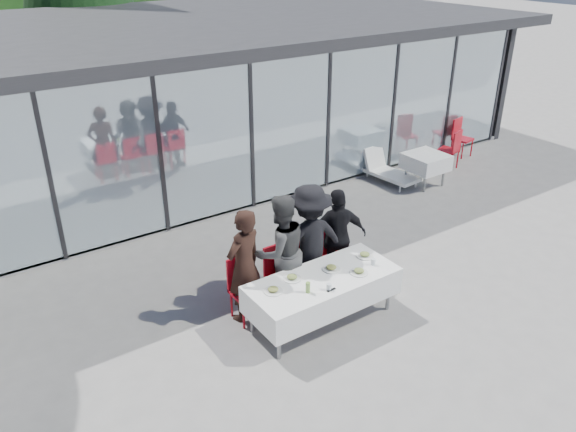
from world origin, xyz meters
The scene contains 23 objects.
ground centered at (0.00, 0.00, 0.00)m, with size 90.00×90.00×0.00m, color gray.
pavilion centered at (2.00, 8.16, 2.15)m, with size 14.80×8.80×3.44m.
dining_table centered at (-0.16, 0.08, 0.54)m, with size 2.26×0.96×0.75m.
diner_a centered at (-1.04, 0.81, 0.89)m, with size 0.65×0.65×1.78m, color black.
diner_chair_a centered at (-1.04, 0.83, 0.54)m, with size 0.44×0.44×0.97m.
diner_b centered at (-0.41, 0.81, 0.91)m, with size 0.89×0.89×1.83m, color #464646.
diner_chair_b centered at (-0.41, 0.83, 0.54)m, with size 0.44×0.44×0.97m.
diner_c centered at (0.13, 0.81, 0.93)m, with size 1.20×1.20×1.86m, color black.
diner_chair_c centered at (0.13, 0.83, 0.54)m, with size 0.44×0.44×0.97m.
diner_d centered at (0.70, 0.81, 0.83)m, with size 0.97×0.97×1.65m, color black.
diner_chair_d centered at (0.70, 0.83, 0.54)m, with size 0.44×0.44×0.97m.
plate_a centered at (-0.95, 0.18, 0.78)m, with size 0.27×0.27×0.07m.
plate_b centered at (-0.55, 0.29, 0.78)m, with size 0.27×0.27×0.07m.
plate_c centered at (0.08, 0.18, 0.78)m, with size 0.27×0.27×0.07m.
plate_d centered at (0.74, 0.19, 0.78)m, with size 0.27×0.27×0.07m.
plate_extra centered at (0.35, -0.12, 0.78)m, with size 0.27×0.27×0.07m.
juice_bottle centered at (-0.56, -0.10, 0.83)m, with size 0.06×0.06×0.16m, color #82B049.
drinking_glasses centered at (0.20, -0.14, 0.80)m, with size 1.04×0.23×0.10m.
folded_eyeglasses centered at (-0.26, -0.25, 0.76)m, with size 0.14×0.03×0.01m, color black.
spare_table_right centered at (4.95, 2.86, 0.55)m, with size 0.86×0.86×0.74m.
spare_chair_a centered at (7.18, 3.76, 0.54)m, with size 0.52×0.52×0.97m.
spare_chair_b centered at (6.25, 3.22, 0.54)m, with size 0.55×0.55×0.97m.
lounger centered at (4.41, 3.56, 0.26)m, with size 0.74×1.39×0.72m.
Camera 1 is at (-4.44, -5.30, 5.13)m, focal length 35.00 mm.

